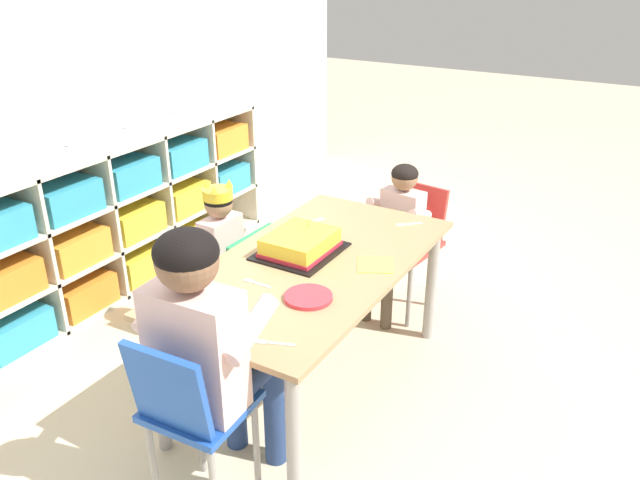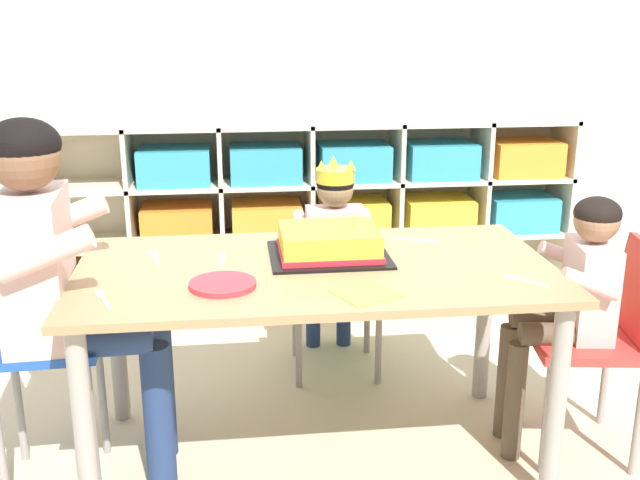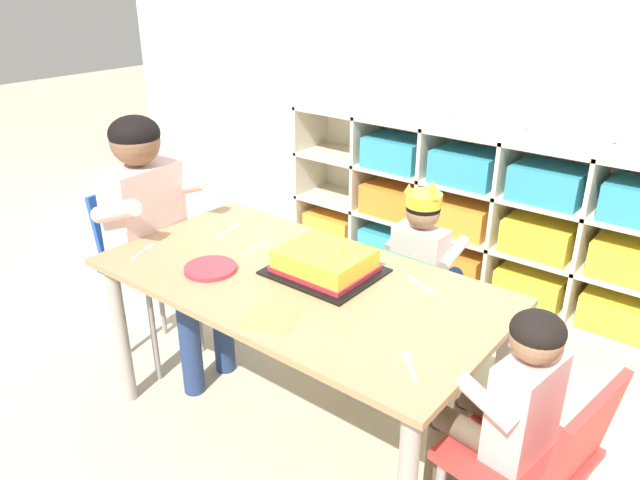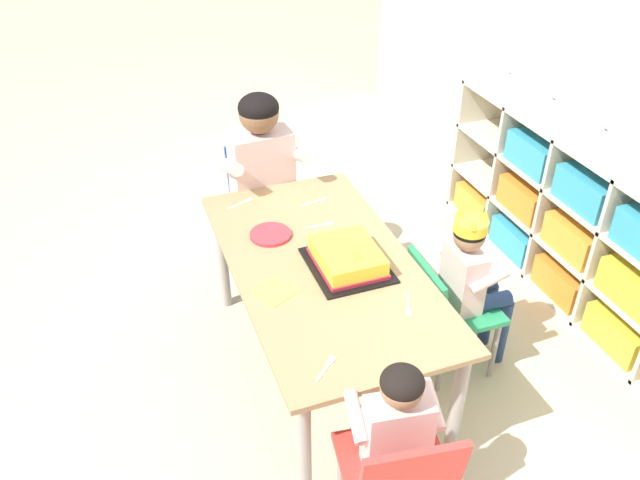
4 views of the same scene
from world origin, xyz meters
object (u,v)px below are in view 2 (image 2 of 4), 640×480
(fork_at_table_front_edge, at_px, (419,240))
(activity_table, at_px, (316,292))
(child_with_crown, at_px, (333,239))
(classroom_chair_guest_side, at_px, (604,329))
(classroom_chair_blue, at_px, (337,286))
(guest_at_table_side, at_px, (572,293))
(fork_scattered_mid_table, at_px, (155,257))
(birthday_cake_on_tray, at_px, (329,244))
(classroom_chair_adult_side, at_px, (25,337))
(fork_near_cake_tray, at_px, (222,259))
(paper_plate_stack, at_px, (223,284))
(fork_by_napkin, at_px, (523,280))
(adult_helper_seated, at_px, (61,265))
(fork_beside_plate_stack, at_px, (103,298))

(fork_at_table_front_edge, bearing_deg, activity_table, 54.86)
(child_with_crown, distance_m, classroom_chair_guest_side, 1.01)
(classroom_chair_blue, bearing_deg, child_with_crown, -89.87)
(guest_at_table_side, xyz_separation_m, fork_scattered_mid_table, (-1.23, 0.18, 0.10))
(fork_at_table_front_edge, bearing_deg, birthday_cake_on_tray, 46.13)
(classroom_chair_adult_side, height_order, fork_near_cake_tray, classroom_chair_adult_side)
(fork_scattered_mid_table, distance_m, fork_at_table_front_edge, 0.82)
(paper_plate_stack, height_order, fork_scattered_mid_table, paper_plate_stack)
(child_with_crown, relative_size, fork_near_cake_tray, 6.68)
(activity_table, xyz_separation_m, fork_by_napkin, (0.55, -0.19, 0.08))
(guest_at_table_side, xyz_separation_m, fork_by_napkin, (-0.22, -0.14, 0.10))
(adult_helper_seated, relative_size, fork_near_cake_tray, 8.68)
(fork_near_cake_tray, bearing_deg, fork_at_table_front_edge, 101.54)
(adult_helper_seated, relative_size, fork_at_table_front_edge, 7.79)
(classroom_chair_adult_side, relative_size, fork_beside_plate_stack, 5.78)
(paper_plate_stack, bearing_deg, fork_scattered_mid_table, 125.49)
(classroom_chair_adult_side, relative_size, fork_by_napkin, 7.19)
(child_with_crown, distance_m, fork_near_cake_tray, 0.68)
(classroom_chair_blue, height_order, child_with_crown, child_with_crown)
(classroom_chair_blue, xyz_separation_m, classroom_chair_guest_side, (0.73, -0.58, 0.04))
(guest_at_table_side, bearing_deg, fork_at_table_front_edge, -113.34)
(classroom_chair_guest_side, height_order, guest_at_table_side, guest_at_table_side)
(classroom_chair_guest_side, distance_m, guest_at_table_side, 0.16)
(birthday_cake_on_tray, relative_size, fork_at_table_front_edge, 2.58)
(activity_table, bearing_deg, fork_by_napkin, -19.10)
(guest_at_table_side, height_order, fork_by_napkin, guest_at_table_side)
(adult_helper_seated, height_order, fork_beside_plate_stack, adult_helper_seated)
(child_with_crown, distance_m, classroom_chair_adult_side, 1.17)
(classroom_chair_blue, bearing_deg, adult_helper_seated, 35.01)
(activity_table, xyz_separation_m, fork_at_table_front_edge, (0.36, 0.21, 0.08))
(paper_plate_stack, relative_size, fork_by_napkin, 1.72)
(paper_plate_stack, bearing_deg, classroom_chair_adult_side, 169.35)
(classroom_chair_adult_side, bearing_deg, fork_beside_plate_stack, -124.25)
(child_with_crown, relative_size, fork_scattered_mid_table, 5.97)
(activity_table, relative_size, paper_plate_stack, 7.65)
(fork_scattered_mid_table, bearing_deg, fork_beside_plate_stack, -30.25)
(guest_at_table_side, xyz_separation_m, fork_at_table_front_edge, (-0.41, 0.25, 0.10))
(paper_plate_stack, bearing_deg, guest_at_table_side, 5.43)
(classroom_chair_blue, relative_size, fork_beside_plate_stack, 4.60)
(adult_helper_seated, distance_m, fork_at_table_front_edge, 1.09)
(fork_scattered_mid_table, bearing_deg, adult_helper_seated, -66.50)
(guest_at_table_side, distance_m, birthday_cake_on_tray, 0.74)
(birthday_cake_on_tray, bearing_deg, fork_scattered_mid_table, 174.40)
(fork_beside_plate_stack, bearing_deg, fork_by_napkin, 69.77)
(paper_plate_stack, xyz_separation_m, fork_beside_plate_stack, (-0.31, -0.05, -0.01))
(birthday_cake_on_tray, bearing_deg, child_with_crown, 80.63)
(fork_scattered_mid_table, bearing_deg, paper_plate_stack, 22.97)
(classroom_chair_adult_side, bearing_deg, classroom_chair_guest_side, -93.53)
(classroom_chair_blue, relative_size, birthday_cake_on_tray, 1.69)
(activity_table, relative_size, birthday_cake_on_tray, 3.89)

